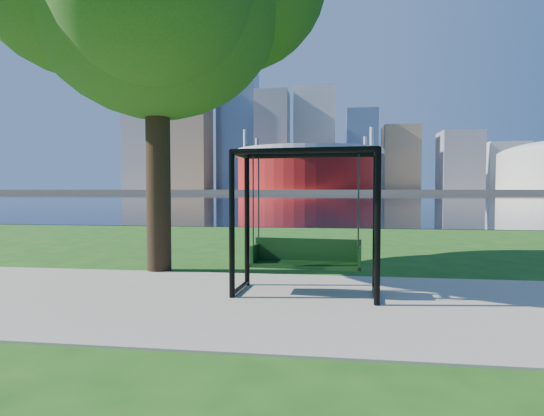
# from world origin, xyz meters

# --- Properties ---
(ground) EXTENTS (900.00, 900.00, 0.00)m
(ground) POSITION_xyz_m (0.00, 0.00, 0.00)
(ground) COLOR #1E5114
(ground) RESTS_ON ground
(path) EXTENTS (120.00, 4.00, 0.03)m
(path) POSITION_xyz_m (0.00, -0.50, 0.01)
(path) COLOR #9E937F
(path) RESTS_ON ground
(river) EXTENTS (900.00, 180.00, 0.02)m
(river) POSITION_xyz_m (0.00, 102.00, 0.01)
(river) COLOR black
(river) RESTS_ON ground
(far_bank) EXTENTS (900.00, 228.00, 2.00)m
(far_bank) POSITION_xyz_m (0.00, 306.00, 1.00)
(far_bank) COLOR #937F60
(far_bank) RESTS_ON ground
(stadium) EXTENTS (83.00, 83.00, 32.00)m
(stadium) POSITION_xyz_m (-10.00, 235.00, 14.23)
(stadium) COLOR maroon
(stadium) RESTS_ON far_bank
(skyline) EXTENTS (392.00, 66.00, 96.50)m
(skyline) POSITION_xyz_m (-4.27, 319.39, 35.89)
(skyline) COLOR gray
(skyline) RESTS_ON far_bank
(swing) EXTENTS (2.29, 1.12, 2.27)m
(swing) POSITION_xyz_m (0.60, 0.02, 1.10)
(swing) COLOR black
(swing) RESTS_ON ground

